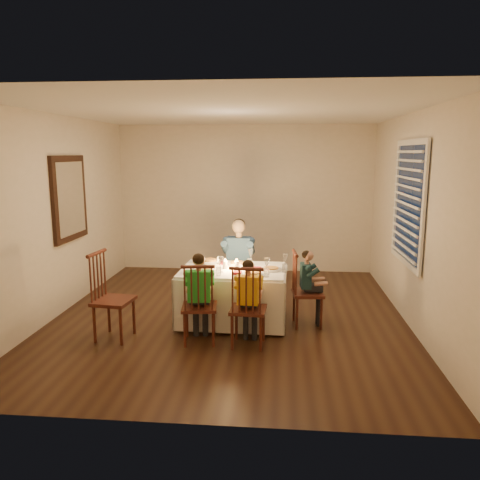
# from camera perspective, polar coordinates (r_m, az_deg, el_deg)

# --- Properties ---
(ground) EXTENTS (5.00, 5.00, 0.00)m
(ground) POSITION_cam_1_polar(r_m,az_deg,el_deg) (6.21, -1.28, -9.26)
(ground) COLOR black
(ground) RESTS_ON ground
(wall_left) EXTENTS (0.02, 5.00, 2.60)m
(wall_left) POSITION_cam_1_polar(r_m,az_deg,el_deg) (6.55, -21.32, 2.76)
(wall_left) COLOR beige
(wall_left) RESTS_ON ground
(wall_right) EXTENTS (0.02, 5.00, 2.60)m
(wall_right) POSITION_cam_1_polar(r_m,az_deg,el_deg) (6.08, 20.28, 2.28)
(wall_right) COLOR beige
(wall_right) RESTS_ON ground
(wall_back) EXTENTS (4.50, 0.02, 2.60)m
(wall_back) POSITION_cam_1_polar(r_m,az_deg,el_deg) (8.37, 0.60, 5.03)
(wall_back) COLOR beige
(wall_back) RESTS_ON ground
(ceiling) EXTENTS (5.00, 5.00, 0.00)m
(ceiling) POSITION_cam_1_polar(r_m,az_deg,el_deg) (5.87, -1.39, 15.38)
(ceiling) COLOR white
(ceiling) RESTS_ON wall_back
(dining_table) EXTENTS (1.34, 0.98, 0.66)m
(dining_table) POSITION_cam_1_polar(r_m,az_deg,el_deg) (5.88, -0.86, -5.42)
(dining_table) COLOR white
(dining_table) RESTS_ON ground
(chair_adult) EXTENTS (0.40, 0.38, 0.93)m
(chair_adult) POSITION_cam_1_polar(r_m,az_deg,el_deg) (6.69, -0.17, -7.81)
(chair_adult) COLOR #3D1B10
(chair_adult) RESTS_ON ground
(chair_near_left) EXTENTS (0.43, 0.41, 0.93)m
(chair_near_left) POSITION_cam_1_polar(r_m,az_deg,el_deg) (5.44, -4.90, -12.25)
(chair_near_left) COLOR #3D1B10
(chair_near_left) RESTS_ON ground
(chair_near_right) EXTENTS (0.41, 0.39, 0.93)m
(chair_near_right) POSITION_cam_1_polar(r_m,az_deg,el_deg) (5.34, 0.99, -12.68)
(chair_near_right) COLOR #3D1B10
(chair_near_right) RESTS_ON ground
(chair_end) EXTENTS (0.40, 0.42, 0.93)m
(chair_end) POSITION_cam_1_polar(r_m,az_deg,el_deg) (5.97, 8.14, -10.20)
(chair_end) COLOR #3D1B10
(chair_end) RESTS_ON ground
(chair_extra) EXTENTS (0.45, 0.46, 1.02)m
(chair_extra) POSITION_cam_1_polar(r_m,az_deg,el_deg) (5.71, -14.93, -11.48)
(chair_extra) COLOR #3D1B10
(chair_extra) RESTS_ON ground
(adult) EXTENTS (0.45, 0.42, 1.21)m
(adult) POSITION_cam_1_polar(r_m,az_deg,el_deg) (6.69, -0.17, -7.81)
(adult) COLOR navy
(adult) RESTS_ON ground
(child_green) EXTENTS (0.37, 0.34, 1.03)m
(child_green) POSITION_cam_1_polar(r_m,az_deg,el_deg) (5.44, -4.90, -12.25)
(child_green) COLOR green
(child_green) RESTS_ON ground
(child_yellow) EXTENTS (0.32, 0.30, 0.98)m
(child_yellow) POSITION_cam_1_polar(r_m,az_deg,el_deg) (5.34, 0.99, -12.68)
(child_yellow) COLOR gold
(child_yellow) RESTS_ON ground
(child_teal) EXTENTS (0.28, 0.31, 0.95)m
(child_teal) POSITION_cam_1_polar(r_m,az_deg,el_deg) (5.97, 8.14, -10.20)
(child_teal) COLOR #173239
(child_teal) RESTS_ON ground
(setting_adult) EXTENTS (0.27, 0.27, 0.02)m
(setting_adult) POSITION_cam_1_polar(r_m,az_deg,el_deg) (6.06, -0.33, -2.89)
(setting_adult) COLOR silver
(setting_adult) RESTS_ON dining_table
(setting_green) EXTENTS (0.27, 0.27, 0.02)m
(setting_green) POSITION_cam_1_polar(r_m,az_deg,el_deg) (5.64, -4.21, -3.96)
(setting_green) COLOR silver
(setting_green) RESTS_ON dining_table
(setting_yellow) EXTENTS (0.27, 0.27, 0.02)m
(setting_yellow) POSITION_cam_1_polar(r_m,az_deg,el_deg) (5.56, 1.50, -4.14)
(setting_yellow) COLOR silver
(setting_yellow) RESTS_ON dining_table
(setting_teal) EXTENTS (0.27, 0.27, 0.02)m
(setting_teal) POSITION_cam_1_polar(r_m,az_deg,el_deg) (5.78, 3.81, -3.57)
(setting_teal) COLOR silver
(setting_teal) RESTS_ON dining_table
(candle_left) EXTENTS (0.06, 0.06, 0.10)m
(candle_left) POSITION_cam_1_polar(r_m,az_deg,el_deg) (5.83, -1.84, -3.05)
(candle_left) COLOR white
(candle_left) RESTS_ON dining_table
(candle_right) EXTENTS (0.06, 0.06, 0.10)m
(candle_right) POSITION_cam_1_polar(r_m,az_deg,el_deg) (5.81, -0.40, -3.09)
(candle_right) COLOR white
(candle_right) RESTS_ON dining_table
(squash) EXTENTS (0.09, 0.09, 0.09)m
(squash) POSITION_cam_1_polar(r_m,az_deg,el_deg) (6.16, -5.41, -2.38)
(squash) COLOR yellow
(squash) RESTS_ON dining_table
(orange_fruit) EXTENTS (0.08, 0.08, 0.08)m
(orange_fruit) POSITION_cam_1_polar(r_m,az_deg,el_deg) (5.84, 0.79, -3.11)
(orange_fruit) COLOR orange
(orange_fruit) RESTS_ON dining_table
(serving_bowl) EXTENTS (0.26, 0.26, 0.05)m
(serving_bowl) POSITION_cam_1_polar(r_m,az_deg,el_deg) (6.08, -3.68, -2.73)
(serving_bowl) COLOR silver
(serving_bowl) RESTS_ON dining_table
(wall_mirror) EXTENTS (0.06, 0.95, 1.15)m
(wall_mirror) POSITION_cam_1_polar(r_m,az_deg,el_deg) (6.78, -20.07, 4.79)
(wall_mirror) COLOR black
(wall_mirror) RESTS_ON wall_left
(window_blinds) EXTENTS (0.07, 1.34, 1.54)m
(window_blinds) POSITION_cam_1_polar(r_m,az_deg,el_deg) (6.14, 19.76, 4.27)
(window_blinds) COLOR black
(window_blinds) RESTS_ON wall_right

